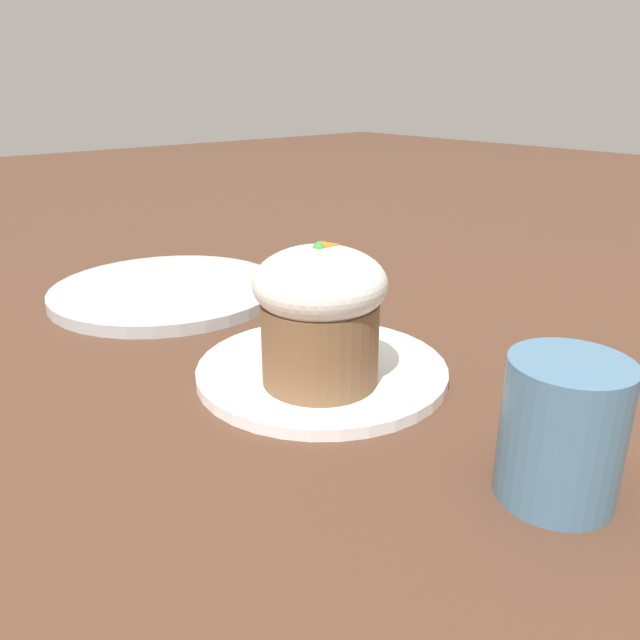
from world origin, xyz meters
TOP-DOWN VIEW (x-y plane):
  - ground_plane at (0.00, 0.00)m, footprint 4.00×4.00m
  - dessert_plate at (0.00, 0.00)m, footprint 0.22×0.22m
  - carrot_cake at (-0.02, -0.02)m, footprint 0.11×0.11m
  - spoon at (0.01, -0.00)m, footprint 0.07×0.13m
  - coffee_cup at (-0.00, -0.22)m, footprint 0.10×0.07m
  - side_plate at (-0.00, 0.29)m, footprint 0.27×0.27m

SIDE VIEW (x-z plane):
  - ground_plane at x=0.00m, z-range 0.00..0.00m
  - dessert_plate at x=0.00m, z-range 0.00..0.01m
  - side_plate at x=0.00m, z-range 0.00..0.01m
  - spoon at x=0.01m, z-range 0.01..0.02m
  - coffee_cup at x=0.00m, z-range 0.00..0.09m
  - carrot_cake at x=-0.02m, z-range 0.01..0.13m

